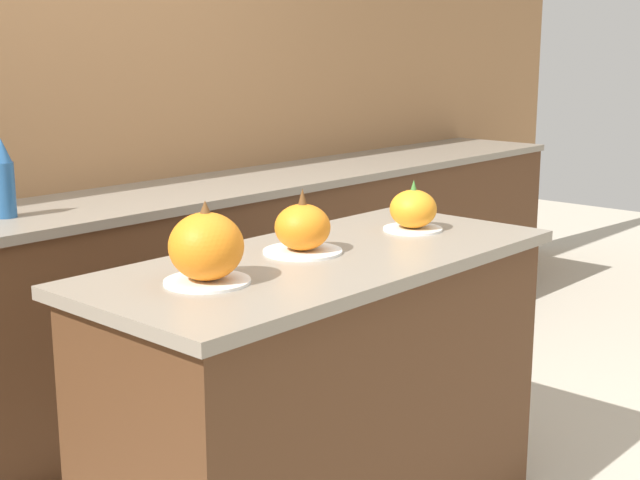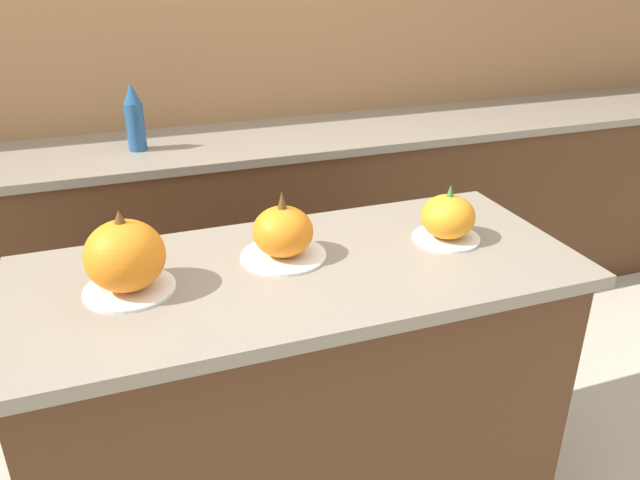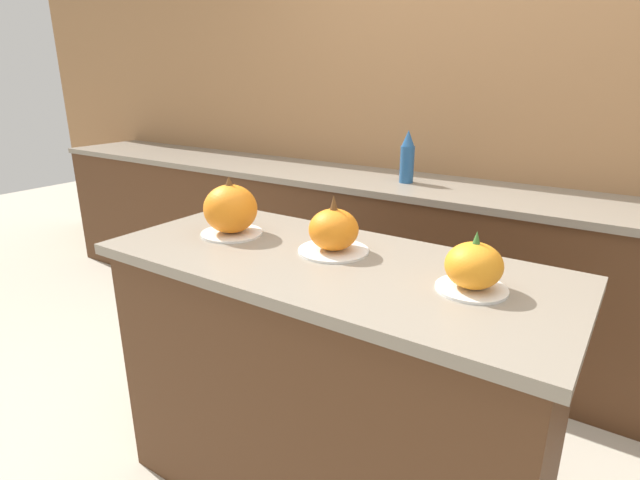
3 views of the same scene
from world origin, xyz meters
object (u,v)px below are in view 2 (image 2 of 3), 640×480
pumpkin_cake_left (125,258)px  pumpkin_cake_center (283,234)px  pumpkin_cake_right (448,218)px  bottle_tall (134,118)px

pumpkin_cake_left → pumpkin_cake_center: pumpkin_cake_left is taller
pumpkin_cake_left → pumpkin_cake_right: pumpkin_cake_left is taller
pumpkin_cake_left → pumpkin_cake_center: bearing=6.7°
pumpkin_cake_center → pumpkin_cake_right: size_ratio=1.20×
bottle_tall → pumpkin_cake_left: bearing=-95.9°
pumpkin_cake_center → pumpkin_cake_left: bearing=-173.3°
pumpkin_cake_left → pumpkin_cake_right: size_ratio=1.15×
pumpkin_cake_center → pumpkin_cake_right: 0.46m
pumpkin_cake_center → bottle_tall: bottle_tall is taller
pumpkin_cake_right → bottle_tall: 1.40m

